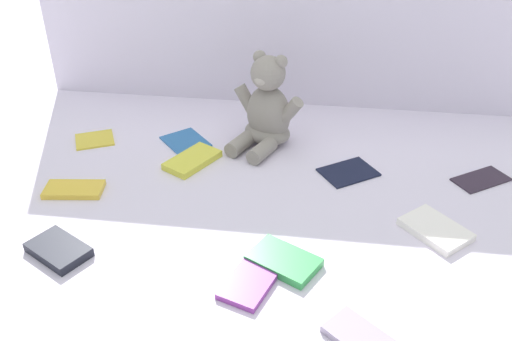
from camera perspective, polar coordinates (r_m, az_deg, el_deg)
name	(u,v)px	position (r m, az deg, el deg)	size (l,w,h in m)	color
ground_plane	(263,184)	(1.29, 0.77, -1.40)	(3.20, 3.20, 0.00)	silver
backdrop_drape	(285,3)	(1.58, 2.95, 16.80)	(1.41, 0.03, 0.59)	silver
teddy_bear	(267,111)	(1.42, 1.12, 6.12)	(0.20, 0.20, 0.24)	gray
book_case_0	(59,250)	(1.16, -19.62, -7.68)	(0.08, 0.12, 0.02)	black
book_case_1	(361,338)	(0.95, 10.70, -16.58)	(0.07, 0.12, 0.01)	#9B8EA7
book_case_2	(185,141)	(1.47, -7.26, 3.04)	(0.10, 0.12, 0.01)	#2764A3
book_case_3	(348,171)	(1.35, 9.48, -0.09)	(0.09, 0.13, 0.01)	black
book_case_4	(481,179)	(1.41, 22.13, -0.79)	(0.07, 0.13, 0.01)	#2C212E
book_case_5	(74,189)	(1.33, -18.20, -1.85)	(0.07, 0.13, 0.01)	yellow
book_case_6	(284,261)	(1.07, 2.86, -9.24)	(0.08, 0.13, 0.02)	green
book_case_7	(94,139)	(1.53, -16.26, 3.14)	(0.09, 0.10, 0.01)	gold
book_case_8	(436,229)	(1.20, 17.96, -5.78)	(0.09, 0.13, 0.02)	white
book_case_9	(248,284)	(1.02, -0.78, -11.62)	(0.08, 0.11, 0.01)	#873493
book_case_10	(192,160)	(1.37, -6.55, 1.07)	(0.08, 0.14, 0.02)	yellow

